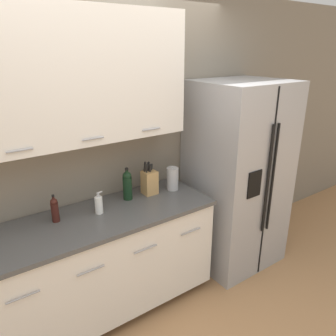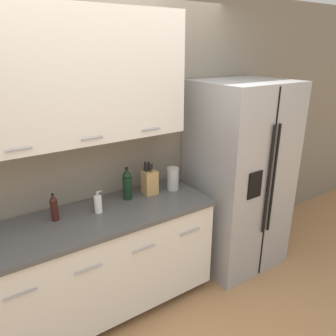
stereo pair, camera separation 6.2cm
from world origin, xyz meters
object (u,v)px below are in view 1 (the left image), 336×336
at_px(knife_block, 149,182).
at_px(wine_bottle, 127,185).
at_px(soap_dispenser, 99,205).
at_px(steel_canister, 172,179).
at_px(oil_bottle, 55,209).
at_px(refrigerator, 237,176).

bearing_deg(knife_block, wine_bottle, 176.51).
bearing_deg(soap_dispenser, steel_canister, 3.26).
relative_size(knife_block, oil_bottle, 1.40).
xyz_separation_m(knife_block, oil_bottle, (-0.83, -0.02, -0.01)).
height_order(wine_bottle, steel_canister, wine_bottle).
relative_size(refrigerator, steel_canister, 8.35).
bearing_deg(refrigerator, knife_block, 168.89).
bearing_deg(oil_bottle, wine_bottle, 2.70).
xyz_separation_m(refrigerator, soap_dispenser, (-1.43, 0.10, 0.06)).
relative_size(refrigerator, soap_dispenser, 10.40).
height_order(refrigerator, knife_block, refrigerator).
relative_size(refrigerator, knife_block, 6.16).
height_order(refrigerator, oil_bottle, refrigerator).
distance_m(soap_dispenser, steel_canister, 0.74).
xyz_separation_m(wine_bottle, soap_dispenser, (-0.30, -0.09, -0.06)).
bearing_deg(soap_dispenser, refrigerator, -3.91).
distance_m(refrigerator, steel_canister, 0.71).
xyz_separation_m(refrigerator, knife_block, (-0.91, 0.18, 0.10)).
bearing_deg(steel_canister, refrigerator, -11.37).
relative_size(refrigerator, wine_bottle, 6.59).
height_order(wine_bottle, soap_dispenser, wine_bottle).
xyz_separation_m(knife_block, steel_canister, (0.22, -0.04, -0.01)).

